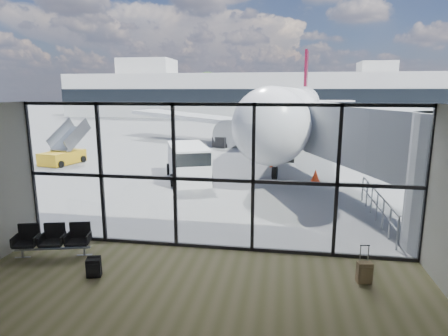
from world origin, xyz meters
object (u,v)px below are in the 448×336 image
(seating_row, at_px, (54,238))
(suitcase, at_px, (364,272))
(backpack, at_px, (94,268))
(belt_loader, at_px, (227,140))
(airliner, at_px, (296,110))
(service_van, at_px, (188,162))
(mobile_stairs, at_px, (63,155))

(seating_row, relative_size, suitcase, 2.19)
(backpack, xyz_separation_m, belt_loader, (-0.19, 24.27, 0.29))
(airliner, bearing_deg, seating_row, -100.96)
(service_van, bearing_deg, mobile_stairs, 139.94)
(seating_row, relative_size, backpack, 3.96)
(service_van, xyz_separation_m, belt_loader, (0.13, 13.11, -0.43))
(service_van, distance_m, belt_loader, 13.12)
(backpack, distance_m, service_van, 11.18)
(seating_row, xyz_separation_m, belt_loader, (1.65, 23.18, 0.02))
(seating_row, relative_size, mobile_stairs, 0.60)
(mobile_stairs, bearing_deg, backpack, -44.12)
(seating_row, bearing_deg, belt_loader, 71.26)
(suitcase, distance_m, mobile_stairs, 21.60)
(seating_row, relative_size, service_van, 0.45)
(service_van, xyz_separation_m, mobile_stairs, (-9.52, 3.21, -0.42))
(suitcase, relative_size, airliner, 0.03)
(suitcase, height_order, belt_loader, belt_loader)
(service_van, height_order, mobile_stairs, mobile_stairs)
(belt_loader, bearing_deg, mobile_stairs, -111.04)
(backpack, xyz_separation_m, service_van, (-0.32, 11.15, 0.72))
(suitcase, bearing_deg, service_van, 117.23)
(belt_loader, distance_m, mobile_stairs, 13.83)
(service_van, bearing_deg, backpack, -109.80)
(mobile_stairs, bearing_deg, belt_loader, 57.20)
(service_van, bearing_deg, belt_loader, 67.98)
(backpack, relative_size, mobile_stairs, 0.15)
(seating_row, bearing_deg, mobile_stairs, 106.41)
(seating_row, distance_m, airliner, 27.14)
(suitcase, height_order, mobile_stairs, mobile_stairs)
(seating_row, relative_size, belt_loader, 0.58)
(suitcase, bearing_deg, airliner, 84.62)
(seating_row, xyz_separation_m, airliner, (7.64, 25.92, 2.54))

